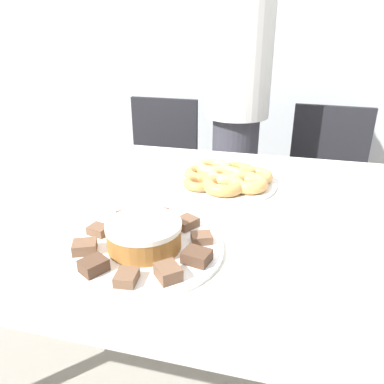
# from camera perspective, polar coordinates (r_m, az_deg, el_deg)

# --- Properties ---
(wall_back) EXTENTS (8.00, 0.05, 2.60)m
(wall_back) POSITION_cam_1_polar(r_m,az_deg,el_deg) (2.58, 10.42, 24.74)
(wall_back) COLOR #B2B7BC
(wall_back) RESTS_ON ground_plane
(table) EXTENTS (1.90, 1.05, 0.77)m
(table) POSITION_cam_1_polar(r_m,az_deg,el_deg) (1.11, 0.90, -5.38)
(table) COLOR silver
(table) RESTS_ON ground_plane
(person_standing) EXTENTS (0.30, 0.30, 1.68)m
(person_standing) POSITION_cam_1_polar(r_m,az_deg,el_deg) (1.85, 6.88, 12.97)
(person_standing) COLOR #383842
(person_standing) RESTS_ON ground_plane
(office_chair_left) EXTENTS (0.45, 0.45, 0.87)m
(office_chair_left) POSITION_cam_1_polar(r_m,az_deg,el_deg) (2.18, -5.29, 1.34)
(office_chair_left) COLOR black
(office_chair_left) RESTS_ON ground_plane
(office_chair_right) EXTENTS (0.47, 0.47, 0.87)m
(office_chair_right) POSITION_cam_1_polar(r_m,az_deg,el_deg) (2.08, 19.26, -1.12)
(office_chair_right) COLOR black
(office_chair_right) RESTS_ON ground_plane
(plate_cake) EXTENTS (0.36, 0.36, 0.01)m
(plate_cake) POSITION_cam_1_polar(r_m,az_deg,el_deg) (0.87, -7.19, -8.52)
(plate_cake) COLOR white
(plate_cake) RESTS_ON table
(plate_donuts) EXTENTS (0.33, 0.33, 0.01)m
(plate_donuts) POSITION_cam_1_polar(r_m,az_deg,el_deg) (1.22, 5.07, 1.34)
(plate_donuts) COLOR white
(plate_donuts) RESTS_ON table
(frosted_cake) EXTENTS (0.17, 0.17, 0.06)m
(frosted_cake) POSITION_cam_1_polar(r_m,az_deg,el_deg) (0.85, -7.31, -6.49)
(frosted_cake) COLOR #9E662D
(frosted_cake) RESTS_ON plate_cake
(lamington_0) EXTENTS (0.06, 0.06, 0.03)m
(lamington_0) POSITION_cam_1_polar(r_m,az_deg,el_deg) (0.97, -9.99, -3.87)
(lamington_0) COLOR #513828
(lamington_0) RESTS_ON plate_cake
(lamington_1) EXTENTS (0.05, 0.05, 0.02)m
(lamington_1) POSITION_cam_1_polar(r_m,az_deg,el_deg) (0.94, -14.03, -5.62)
(lamington_1) COLOR brown
(lamington_1) RESTS_ON plate_cake
(lamington_2) EXTENTS (0.07, 0.06, 0.02)m
(lamington_2) POSITION_cam_1_polar(r_m,az_deg,el_deg) (0.87, -16.04, -8.05)
(lamington_2) COLOR brown
(lamington_2) RESTS_ON plate_cake
(lamington_3) EXTENTS (0.06, 0.07, 0.03)m
(lamington_3) POSITION_cam_1_polar(r_m,az_deg,el_deg) (0.80, -14.77, -10.77)
(lamington_3) COLOR #513828
(lamington_3) RESTS_ON plate_cake
(lamington_4) EXTENTS (0.05, 0.05, 0.02)m
(lamington_4) POSITION_cam_1_polar(r_m,az_deg,el_deg) (0.76, -9.95, -12.72)
(lamington_4) COLOR brown
(lamington_4) RESTS_ON plate_cake
(lamington_5) EXTENTS (0.07, 0.07, 0.03)m
(lamington_5) POSITION_cam_1_polar(r_m,az_deg,el_deg) (0.76, -3.66, -12.09)
(lamington_5) COLOR brown
(lamington_5) RESTS_ON plate_cake
(lamington_6) EXTENTS (0.07, 0.06, 0.03)m
(lamington_6) POSITION_cam_1_polar(r_m,az_deg,el_deg) (0.81, 0.73, -9.77)
(lamington_6) COLOR #513828
(lamington_6) RESTS_ON plate_cake
(lamington_7) EXTENTS (0.06, 0.05, 0.02)m
(lamington_7) POSITION_cam_1_polar(r_m,az_deg,el_deg) (0.88, 1.48, -7.01)
(lamington_7) COLOR brown
(lamington_7) RESTS_ON plate_cake
(lamington_8) EXTENTS (0.07, 0.07, 0.02)m
(lamington_8) POSITION_cam_1_polar(r_m,az_deg,el_deg) (0.94, -0.91, -4.69)
(lamington_8) COLOR brown
(lamington_8) RESTS_ON plate_cake
(lamington_9) EXTENTS (0.05, 0.06, 0.02)m
(lamington_9) POSITION_cam_1_polar(r_m,az_deg,el_deg) (0.98, -5.18, -3.62)
(lamington_9) COLOR brown
(lamington_9) RESTS_ON plate_cake
(donut_0) EXTENTS (0.12, 0.12, 0.04)m
(donut_0) POSITION_cam_1_polar(r_m,az_deg,el_deg) (1.21, 5.11, 2.41)
(donut_0) COLOR #E5AD66
(donut_0) RESTS_ON plate_donuts
(donut_1) EXTENTS (0.12, 0.12, 0.03)m
(donut_1) POSITION_cam_1_polar(r_m,az_deg,el_deg) (1.24, 1.42, 2.81)
(donut_1) COLOR #D18E4C
(donut_1) RESTS_ON plate_donuts
(donut_2) EXTENTS (0.10, 0.10, 0.03)m
(donut_2) POSITION_cam_1_polar(r_m,az_deg,el_deg) (1.17, 1.10, 1.39)
(donut_2) COLOR #C68447
(donut_2) RESTS_ON plate_donuts
(donut_3) EXTENTS (0.13, 0.13, 0.04)m
(donut_3) POSITION_cam_1_polar(r_m,az_deg,el_deg) (1.15, 4.86, 1.05)
(donut_3) COLOR #D18E4C
(donut_3) RESTS_ON plate_donuts
(donut_4) EXTENTS (0.12, 0.12, 0.04)m
(donut_4) POSITION_cam_1_polar(r_m,az_deg,el_deg) (1.17, 8.57, 1.37)
(donut_4) COLOR tan
(donut_4) RESTS_ON plate_donuts
(donut_5) EXTENTS (0.12, 0.12, 0.03)m
(donut_5) POSITION_cam_1_polar(r_m,az_deg,el_deg) (1.24, 9.37, 2.45)
(donut_5) COLOR tan
(donut_5) RESTS_ON plate_donuts
(donut_6) EXTENTS (0.13, 0.13, 0.03)m
(donut_6) POSITION_cam_1_polar(r_m,az_deg,el_deg) (1.27, 6.87, 3.17)
(donut_6) COLOR #C68447
(donut_6) RESTS_ON plate_donuts
(donut_7) EXTENTS (0.12, 0.12, 0.04)m
(donut_7) POSITION_cam_1_polar(r_m,az_deg,el_deg) (1.29, 3.19, 3.70)
(donut_7) COLOR #E5AD66
(donut_7) RESTS_ON plate_donuts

